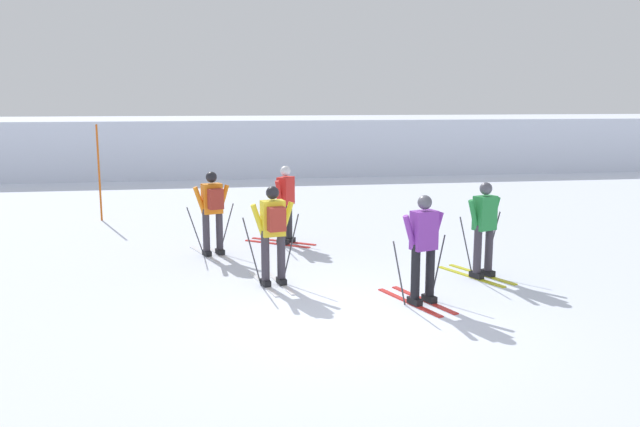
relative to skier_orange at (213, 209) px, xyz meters
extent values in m
plane|color=silver|center=(1.94, -4.23, -0.95)|extent=(120.00, 120.00, 0.00)
cube|color=silver|center=(1.94, 15.94, 0.17)|extent=(80.00, 6.84, 2.25)
cube|color=silver|center=(-0.19, 0.11, -0.94)|extent=(0.64, 1.53, 0.02)
cube|color=silver|center=(0.07, 0.21, -0.94)|extent=(0.64, 1.53, 0.02)
cube|color=black|center=(-0.14, -0.03, -0.88)|extent=(0.20, 0.29, 0.10)
cube|color=black|center=(0.12, 0.07, -0.88)|extent=(0.20, 0.29, 0.10)
cylinder|color=#38333D|center=(-0.14, -0.03, -0.41)|extent=(0.14, 0.14, 0.85)
cylinder|color=#38333D|center=(0.12, 0.07, -0.41)|extent=(0.14, 0.14, 0.85)
cube|color=orange|center=(-0.01, 0.02, 0.22)|extent=(0.44, 0.36, 0.60)
cylinder|color=orange|center=(-0.25, -0.05, 0.20)|extent=(0.27, 0.17, 0.55)
cylinder|color=orange|center=(0.22, 0.13, 0.20)|extent=(0.27, 0.17, 0.55)
sphere|color=black|center=(-0.01, 0.02, 0.65)|extent=(0.22, 0.22, 0.22)
cylinder|color=#38383D|center=(-0.35, 0.00, -0.45)|extent=(0.33, 0.14, 1.03)
cylinder|color=#38383D|center=(0.27, 0.23, -0.45)|extent=(0.33, 0.14, 1.03)
cube|color=maroon|center=(0.07, -0.18, 0.24)|extent=(0.33, 0.27, 0.40)
cube|color=gold|center=(4.52, -2.31, -0.94)|extent=(0.72, 1.51, 0.02)
cube|color=gold|center=(4.78, -2.20, -0.94)|extent=(0.72, 1.51, 0.02)
cube|color=black|center=(4.58, -2.44, -0.88)|extent=(0.21, 0.29, 0.10)
cube|color=black|center=(4.84, -2.33, -0.88)|extent=(0.21, 0.29, 0.10)
cylinder|color=#38333D|center=(4.58, -2.44, -0.41)|extent=(0.14, 0.14, 0.85)
cylinder|color=#38333D|center=(4.84, -2.33, -0.41)|extent=(0.14, 0.14, 0.85)
cube|color=#23843D|center=(4.71, -2.39, 0.22)|extent=(0.44, 0.37, 0.60)
cylinder|color=#23843D|center=(4.47, -2.47, 0.20)|extent=(0.27, 0.18, 0.55)
cylinder|color=#23843D|center=(4.93, -2.27, 0.20)|extent=(0.27, 0.18, 0.55)
sphere|color=#4C4C56|center=(4.71, -2.39, 0.65)|extent=(0.22, 0.22, 0.22)
cylinder|color=#38383D|center=(4.38, -2.42, -0.39)|extent=(0.36, 0.17, 1.14)
cylinder|color=#38383D|center=(4.95, -2.17, -0.39)|extent=(0.36, 0.17, 1.14)
cube|color=silver|center=(0.84, -2.20, -0.94)|extent=(0.43, 1.58, 0.02)
cube|color=silver|center=(1.11, -2.14, -0.94)|extent=(0.43, 1.58, 0.02)
cube|color=black|center=(0.87, -2.34, -0.88)|extent=(0.17, 0.28, 0.10)
cube|color=black|center=(1.14, -2.28, -0.88)|extent=(0.17, 0.28, 0.10)
cylinder|color=#38333D|center=(0.87, -2.34, -0.41)|extent=(0.14, 0.14, 0.85)
cylinder|color=#38333D|center=(1.14, -2.28, -0.41)|extent=(0.14, 0.14, 0.85)
cube|color=yellow|center=(1.01, -2.31, 0.22)|extent=(0.42, 0.32, 0.60)
cylinder|color=yellow|center=(0.76, -2.35, 0.20)|extent=(0.27, 0.14, 0.55)
cylinder|color=yellow|center=(1.25, -2.24, 0.20)|extent=(0.27, 0.14, 0.55)
sphere|color=black|center=(1.01, -2.31, 0.65)|extent=(0.22, 0.22, 0.22)
cylinder|color=#38383D|center=(0.65, -2.29, -0.36)|extent=(0.32, 0.09, 1.20)
cylinder|color=#38383D|center=(1.32, -2.14, -0.36)|extent=(0.32, 0.09, 1.20)
cube|color=maroon|center=(1.05, -2.52, 0.24)|extent=(0.31, 0.24, 0.40)
cube|color=red|center=(3.01, -3.58, -0.94)|extent=(0.62, 1.54, 0.02)
cube|color=red|center=(3.27, -3.49, -0.94)|extent=(0.62, 1.54, 0.02)
cube|color=black|center=(3.06, -3.73, -0.88)|extent=(0.20, 0.29, 0.10)
cube|color=black|center=(3.32, -3.63, -0.88)|extent=(0.20, 0.29, 0.10)
cylinder|color=black|center=(3.06, -3.73, -0.41)|extent=(0.14, 0.14, 0.85)
cylinder|color=black|center=(3.32, -3.63, -0.41)|extent=(0.14, 0.14, 0.85)
cube|color=purple|center=(3.19, -3.68, 0.22)|extent=(0.44, 0.35, 0.60)
cylinder|color=purple|center=(2.95, -3.74, 0.20)|extent=(0.27, 0.17, 0.55)
cylinder|color=purple|center=(3.42, -3.58, 0.20)|extent=(0.27, 0.17, 0.55)
sphere|color=#4C4C56|center=(3.19, -3.68, 0.65)|extent=(0.22, 0.22, 0.22)
cylinder|color=#38383D|center=(2.81, -3.71, -0.44)|extent=(0.25, 0.11, 1.04)
cylinder|color=#38383D|center=(3.51, -3.46, -0.44)|extent=(0.25, 0.11, 1.04)
cube|color=red|center=(1.36, 0.86, -0.94)|extent=(1.35, 1.01, 0.02)
cube|color=red|center=(1.52, 1.09, -0.94)|extent=(1.35, 1.01, 0.02)
cube|color=black|center=(1.48, 0.78, -0.88)|extent=(0.28, 0.25, 0.10)
cube|color=black|center=(1.64, 1.01, -0.88)|extent=(0.28, 0.25, 0.10)
cylinder|color=#2D2D33|center=(1.48, 0.78, -0.41)|extent=(0.14, 0.14, 0.85)
cylinder|color=#2D2D33|center=(1.64, 1.01, -0.41)|extent=(0.14, 0.14, 0.85)
cube|color=red|center=(1.56, 0.89, 0.22)|extent=(0.42, 0.45, 0.60)
cylinder|color=red|center=(1.40, 0.70, 0.20)|extent=(0.22, 0.26, 0.55)
cylinder|color=red|center=(1.69, 1.11, 0.20)|extent=(0.22, 0.26, 0.55)
sphere|color=silver|center=(1.56, 0.89, 0.65)|extent=(0.22, 0.22, 0.22)
cylinder|color=#38383D|center=(1.32, 0.72, -0.39)|extent=(0.28, 0.37, 1.14)
cylinder|color=#38383D|center=(1.64, 1.18, -0.39)|extent=(0.28, 0.37, 1.14)
cylinder|color=#C65614|center=(-2.88, 4.39, 0.28)|extent=(0.05, 0.05, 2.48)
camera|label=1|loc=(0.09, -13.14, 2.22)|focal=37.05mm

